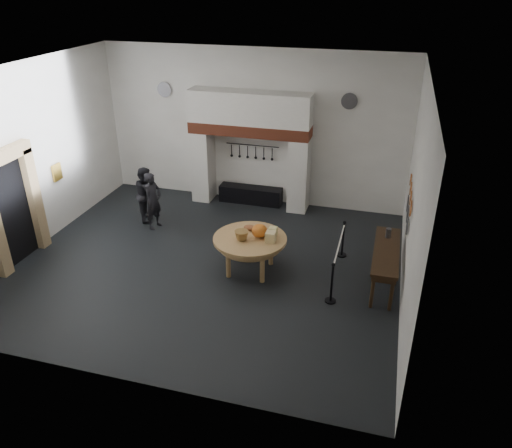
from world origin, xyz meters
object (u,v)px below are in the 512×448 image
(visitor_near, at_px, (153,201))
(work_table, at_px, (250,239))
(iron_range, at_px, (251,195))
(side_table, at_px, (386,251))
(visitor_far, at_px, (146,194))
(barrier_post_near, at_px, (332,284))
(barrier_post_far, at_px, (343,240))

(visitor_near, bearing_deg, work_table, -101.00)
(iron_range, bearing_deg, side_table, -40.52)
(visitor_near, xyz_separation_m, visitor_far, (-0.40, 0.40, -0.01))
(side_table, relative_size, barrier_post_near, 2.44)
(side_table, bearing_deg, barrier_post_near, -137.03)
(barrier_post_far, bearing_deg, iron_range, 141.17)
(iron_range, distance_m, visitor_near, 3.14)
(barrier_post_near, relative_size, barrier_post_far, 1.00)
(visitor_far, xyz_separation_m, barrier_post_near, (5.54, -2.58, -0.33))
(visitor_near, bearing_deg, iron_range, -28.55)
(work_table, distance_m, side_table, 3.05)
(work_table, bearing_deg, visitor_far, 152.56)
(visitor_far, height_order, side_table, visitor_far)
(visitor_near, bearing_deg, barrier_post_near, -99.33)
(iron_range, height_order, side_table, side_table)
(work_table, height_order, side_table, side_table)
(visitor_near, height_order, barrier_post_far, visitor_near)
(side_table, height_order, barrier_post_far, same)
(iron_range, xyz_separation_m, visitor_near, (-2.08, -2.29, 0.54))
(work_table, relative_size, barrier_post_near, 1.89)
(visitor_near, bearing_deg, visitor_far, 58.61)
(visitor_far, bearing_deg, barrier_post_near, -143.66)
(visitor_far, distance_m, barrier_post_far, 5.58)
(iron_range, xyz_separation_m, side_table, (4.10, -3.50, 0.62))
(barrier_post_near, bearing_deg, work_table, 159.76)
(work_table, distance_m, barrier_post_far, 2.40)
(side_table, bearing_deg, barrier_post_far, 134.93)
(work_table, bearing_deg, barrier_post_far, 32.15)
(visitor_far, bearing_deg, barrier_post_far, -124.66)
(side_table, bearing_deg, iron_range, 139.48)
(work_table, xyz_separation_m, side_table, (3.04, 0.22, 0.03))
(visitor_near, bearing_deg, barrier_post_far, -78.35)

